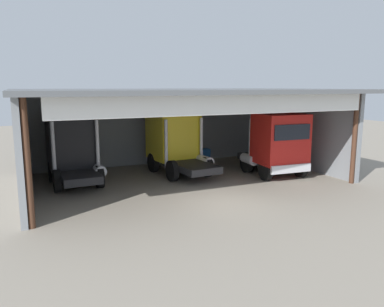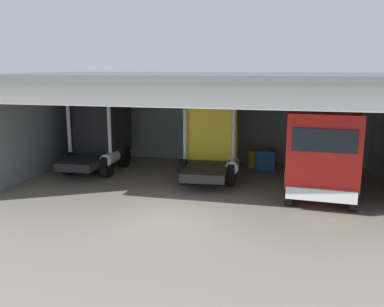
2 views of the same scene
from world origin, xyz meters
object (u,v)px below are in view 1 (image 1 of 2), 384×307
object	(u,v)px
oil_drum	(189,157)
tool_cart	(202,157)
truck_yellow_yard_outside	(176,140)
truck_black_center_bay	(73,149)
truck_red_center_right_bay	(277,144)

from	to	relation	value
oil_drum	tool_cart	xyz separation A→B (m)	(0.66, -0.55, 0.06)
tool_cart	oil_drum	bearing A→B (deg)	140.21
oil_drum	tool_cart	world-z (taller)	tool_cart
truck_yellow_yard_outside	truck_black_center_bay	bearing A→B (deg)	176.83
truck_yellow_yard_outside	oil_drum	distance (m)	3.13
truck_yellow_yard_outside	truck_red_center_right_bay	bearing A→B (deg)	-37.50
truck_yellow_yard_outside	tool_cart	world-z (taller)	truck_yellow_yard_outside
truck_red_center_right_bay	tool_cart	world-z (taller)	truck_red_center_right_bay
truck_black_center_bay	oil_drum	size ratio (longest dim) A/B	5.32
truck_black_center_bay	tool_cart	xyz separation A→B (m)	(8.21, 1.66, -1.30)
truck_red_center_right_bay	tool_cart	distance (m)	5.41
truck_black_center_bay	truck_red_center_right_bay	size ratio (longest dim) A/B	1.04
truck_black_center_bay	truck_yellow_yard_outside	bearing A→B (deg)	0.02
tool_cart	truck_red_center_right_bay	bearing A→B (deg)	-63.52
tool_cart	truck_black_center_bay	bearing A→B (deg)	-168.60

